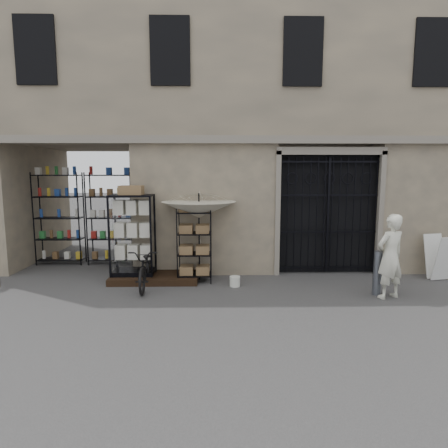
{
  "coord_description": "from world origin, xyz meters",
  "views": [
    {
      "loc": [
        -0.97,
        -6.89,
        2.49
      ],
      "look_at": [
        -0.8,
        1.4,
        1.35
      ],
      "focal_mm": 30.0,
      "sensor_mm": 36.0,
      "label": 1
    }
  ],
  "objects_px": {
    "market_umbrella": "(199,205)",
    "steel_bollard": "(377,273)",
    "bicycle": "(147,287)",
    "shopkeeper": "(388,298)",
    "wire_rack": "(195,246)",
    "easel_sign": "(439,257)",
    "white_bucket": "(235,281)",
    "display_cabinet": "(133,239)"
  },
  "relations": [
    {
      "from": "market_umbrella",
      "to": "steel_bollard",
      "type": "height_order",
      "value": "market_umbrella"
    },
    {
      "from": "bicycle",
      "to": "steel_bollard",
      "type": "relative_size",
      "value": 1.85
    },
    {
      "from": "steel_bollard",
      "to": "shopkeeper",
      "type": "bearing_deg",
      "value": -50.21
    },
    {
      "from": "wire_rack",
      "to": "bicycle",
      "type": "distance_m",
      "value": 1.4
    },
    {
      "from": "bicycle",
      "to": "shopkeeper",
      "type": "xyz_separation_m",
      "value": [
        4.97,
        -0.8,
        0.0
      ]
    },
    {
      "from": "easel_sign",
      "to": "market_umbrella",
      "type": "bearing_deg",
      "value": 166.54
    },
    {
      "from": "white_bucket",
      "to": "easel_sign",
      "type": "relative_size",
      "value": 0.22
    },
    {
      "from": "steel_bollard",
      "to": "market_umbrella",
      "type": "bearing_deg",
      "value": 162.14
    },
    {
      "from": "bicycle",
      "to": "easel_sign",
      "type": "height_order",
      "value": "easel_sign"
    },
    {
      "from": "wire_rack",
      "to": "market_umbrella",
      "type": "bearing_deg",
      "value": 41.48
    },
    {
      "from": "market_umbrella",
      "to": "bicycle",
      "type": "bearing_deg",
      "value": -152.82
    },
    {
      "from": "white_bucket",
      "to": "easel_sign",
      "type": "bearing_deg",
      "value": 4.95
    },
    {
      "from": "market_umbrella",
      "to": "steel_bollard",
      "type": "bearing_deg",
      "value": -17.86
    },
    {
      "from": "white_bucket",
      "to": "easel_sign",
      "type": "distance_m",
      "value": 4.83
    },
    {
      "from": "wire_rack",
      "to": "white_bucket",
      "type": "bearing_deg",
      "value": -33.11
    },
    {
      "from": "easel_sign",
      "to": "steel_bollard",
      "type": "bearing_deg",
      "value": -163.22
    },
    {
      "from": "wire_rack",
      "to": "bicycle",
      "type": "relative_size",
      "value": 1.01
    },
    {
      "from": "steel_bollard",
      "to": "white_bucket",
      "type": "bearing_deg",
      "value": 167.5
    },
    {
      "from": "bicycle",
      "to": "shopkeeper",
      "type": "distance_m",
      "value": 5.03
    },
    {
      "from": "bicycle",
      "to": "shopkeeper",
      "type": "bearing_deg",
      "value": -11.37
    },
    {
      "from": "white_bucket",
      "to": "shopkeeper",
      "type": "relative_size",
      "value": 0.14
    },
    {
      "from": "display_cabinet",
      "to": "market_umbrella",
      "type": "distance_m",
      "value": 1.71
    },
    {
      "from": "shopkeeper",
      "to": "steel_bollard",
      "type": "bearing_deg",
      "value": -71.58
    },
    {
      "from": "display_cabinet",
      "to": "market_umbrella",
      "type": "xyz_separation_m",
      "value": [
        1.52,
        0.06,
        0.77
      ]
    },
    {
      "from": "display_cabinet",
      "to": "market_umbrella",
      "type": "height_order",
      "value": "market_umbrella"
    },
    {
      "from": "bicycle",
      "to": "easel_sign",
      "type": "xyz_separation_m",
      "value": [
        6.72,
        0.44,
        0.54
      ]
    },
    {
      "from": "shopkeeper",
      "to": "white_bucket",
      "type": "bearing_deg",
      "value": -36.57
    },
    {
      "from": "market_umbrella",
      "to": "steel_bollard",
      "type": "relative_size",
      "value": 2.66
    },
    {
      "from": "white_bucket",
      "to": "steel_bollard",
      "type": "distance_m",
      "value": 2.97
    },
    {
      "from": "market_umbrella",
      "to": "bicycle",
      "type": "distance_m",
      "value": 2.16
    },
    {
      "from": "wire_rack",
      "to": "shopkeeper",
      "type": "height_order",
      "value": "wire_rack"
    },
    {
      "from": "steel_bollard",
      "to": "shopkeeper",
      "type": "distance_m",
      "value": 0.52
    },
    {
      "from": "market_umbrella",
      "to": "steel_bollard",
      "type": "distance_m",
      "value": 4.08
    },
    {
      "from": "display_cabinet",
      "to": "wire_rack",
      "type": "relative_size",
      "value": 1.17
    },
    {
      "from": "shopkeeper",
      "to": "bicycle",
      "type": "bearing_deg",
      "value": -30.48
    },
    {
      "from": "bicycle",
      "to": "steel_bollard",
      "type": "bearing_deg",
      "value": -9.48
    },
    {
      "from": "bicycle",
      "to": "display_cabinet",
      "type": "bearing_deg",
      "value": 125.17
    },
    {
      "from": "market_umbrella",
      "to": "shopkeeper",
      "type": "xyz_separation_m",
      "value": [
        3.84,
        -1.37,
        -1.75
      ]
    },
    {
      "from": "display_cabinet",
      "to": "steel_bollard",
      "type": "height_order",
      "value": "display_cabinet"
    },
    {
      "from": "display_cabinet",
      "to": "steel_bollard",
      "type": "xyz_separation_m",
      "value": [
        5.21,
        -1.13,
        -0.52
      ]
    },
    {
      "from": "white_bucket",
      "to": "steel_bollard",
      "type": "height_order",
      "value": "steel_bollard"
    },
    {
      "from": "market_umbrella",
      "to": "shopkeeper",
      "type": "relative_size",
      "value": 1.44
    }
  ]
}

